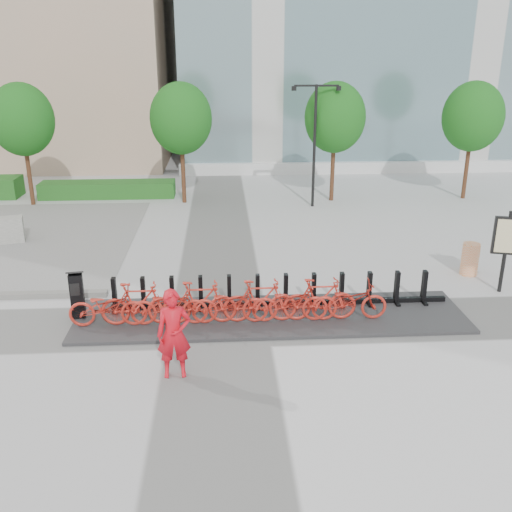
{
  "coord_description": "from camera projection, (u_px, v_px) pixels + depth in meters",
  "views": [
    {
      "loc": [
        0.14,
        -12.46,
        6.22
      ],
      "look_at": [
        1.0,
        1.5,
        1.2
      ],
      "focal_mm": 40.0,
      "sensor_mm": 36.0,
      "label": 1
    }
  ],
  "objects": [
    {
      "name": "bike_8",
      "position": [
        349.0,
        301.0,
        13.74
      ],
      "size": [
        1.84,
        0.64,
        0.96
      ],
      "primitive_type": "imported",
      "rotation": [
        0.0,
        0.0,
        1.57
      ],
      "color": "#B5271B",
      "rests_on": "dock_pad"
    },
    {
      "name": "worker_red",
      "position": [
        174.0,
        334.0,
        11.32
      ],
      "size": [
        0.72,
        0.5,
        1.87
      ],
      "primitive_type": "imported",
      "rotation": [
        0.0,
        0.0,
        0.09
      ],
      "color": "red",
      "rests_on": "ground"
    },
    {
      "name": "ground",
      "position": [
        219.0,
        324.0,
        13.8
      ],
      "size": [
        120.0,
        120.0,
        0.0
      ],
      "primitive_type": "plane",
      "color": "silver"
    },
    {
      "name": "dock_rail_posts",
      "position": [
        272.0,
        291.0,
        14.43
      ],
      "size": [
        8.02,
        0.5,
        0.85
      ],
      "primitive_type": null,
      "color": "black",
      "rests_on": "dock_pad"
    },
    {
      "name": "streetlamp",
      "position": [
        315.0,
        132.0,
        23.3
      ],
      "size": [
        2.0,
        0.2,
        5.0
      ],
      "color": "black",
      "rests_on": "ground"
    },
    {
      "name": "bike_0",
      "position": [
        108.0,
        307.0,
        13.41
      ],
      "size": [
        1.84,
        0.64,
        0.96
      ],
      "primitive_type": "imported",
      "rotation": [
        0.0,
        0.0,
        1.57
      ],
      "color": "#B5271B",
      "rests_on": "dock_pad"
    },
    {
      "name": "dock_pad",
      "position": [
        271.0,
        316.0,
        14.14
      ],
      "size": [
        9.6,
        2.4,
        0.08
      ],
      "primitive_type": "cube",
      "color": "#313132",
      "rests_on": "ground"
    },
    {
      "name": "bike_7",
      "position": [
        320.0,
        299.0,
        13.68
      ],
      "size": [
        1.78,
        0.5,
        1.07
      ],
      "primitive_type": "imported",
      "rotation": [
        0.0,
        0.0,
        1.57
      ],
      "color": "#B5271B",
      "rests_on": "dock_pad"
    },
    {
      "name": "tree_3",
      "position": [
        473.0,
        117.0,
        24.49
      ],
      "size": [
        2.6,
        2.6,
        5.1
      ],
      "color": "#492E1D",
      "rests_on": "ground"
    },
    {
      "name": "tree_0",
      "position": [
        22.0,
        120.0,
        23.39
      ],
      "size": [
        2.6,
        2.6,
        5.1
      ],
      "color": "#492E1D",
      "rests_on": "ground"
    },
    {
      "name": "kiosk",
      "position": [
        77.0,
        294.0,
        13.81
      ],
      "size": [
        0.42,
        0.37,
        1.24
      ],
      "rotation": [
        0.0,
        0.0,
        0.15
      ],
      "color": "black",
      "rests_on": "dock_pad"
    },
    {
      "name": "bike_6",
      "position": [
        290.0,
        302.0,
        13.66
      ],
      "size": [
        1.84,
        0.64,
        0.96
      ],
      "primitive_type": "imported",
      "rotation": [
        0.0,
        0.0,
        1.57
      ],
      "color": "#B5271B",
      "rests_on": "dock_pad"
    },
    {
      "name": "tree_1",
      "position": [
        181.0,
        119.0,
        23.77
      ],
      "size": [
        2.6,
        2.6,
        5.1
      ],
      "color": "#492E1D",
      "rests_on": "ground"
    },
    {
      "name": "bike_2",
      "position": [
        169.0,
        305.0,
        13.49
      ],
      "size": [
        1.84,
        0.64,
        0.96
      ],
      "primitive_type": "imported",
      "rotation": [
        0.0,
        0.0,
        1.57
      ],
      "color": "#B5271B",
      "rests_on": "dock_pad"
    },
    {
      "name": "bike_3",
      "position": [
        200.0,
        302.0,
        13.51
      ],
      "size": [
        1.78,
        0.5,
        1.07
      ],
      "primitive_type": "imported",
      "rotation": [
        0.0,
        0.0,
        1.57
      ],
      "color": "#B5271B",
      "rests_on": "dock_pad"
    },
    {
      "name": "bike_5",
      "position": [
        260.0,
        301.0,
        13.6
      ],
      "size": [
        1.78,
        0.5,
        1.07
      ],
      "primitive_type": "imported",
      "rotation": [
        0.0,
        0.0,
        1.57
      ],
      "color": "#B5271B",
      "rests_on": "dock_pad"
    },
    {
      "name": "bike_4",
      "position": [
        230.0,
        304.0,
        13.57
      ],
      "size": [
        1.84,
        0.64,
        0.96
      ],
      "primitive_type": "imported",
      "rotation": [
        0.0,
        0.0,
        1.57
      ],
      "color": "#B5271B",
      "rests_on": "dock_pad"
    },
    {
      "name": "bike_1",
      "position": [
        138.0,
        304.0,
        13.43
      ],
      "size": [
        1.78,
        0.5,
        1.07
      ],
      "primitive_type": "imported",
      "rotation": [
        0.0,
        0.0,
        1.57
      ],
      "color": "#B5271B",
      "rests_on": "dock_pad"
    },
    {
      "name": "construction_barrel",
      "position": [
        470.0,
        259.0,
        16.74
      ],
      "size": [
        0.53,
        0.53,
        0.96
      ],
      "primitive_type": "cylinder",
      "rotation": [
        0.0,
        0.0,
        -0.06
      ],
      "color": "#FF6300",
      "rests_on": "ground"
    },
    {
      "name": "hedge_b",
      "position": [
        108.0,
        189.0,
        25.79
      ],
      "size": [
        6.0,
        1.2,
        0.7
      ],
      "primitive_type": "cube",
      "color": "#224A1D",
      "rests_on": "ground"
    },
    {
      "name": "tree_2",
      "position": [
        335.0,
        118.0,
        24.14
      ],
      "size": [
        2.6,
        2.6,
        5.1
      ],
      "color": "#492E1D",
      "rests_on": "ground"
    },
    {
      "name": "map_sign",
      "position": [
        507.0,
        239.0,
        15.18
      ],
      "size": [
        0.75,
        0.31,
        2.28
      ],
      "rotation": [
        0.0,
        0.0,
        -0.28
      ],
      "color": "black",
      "rests_on": "ground"
    }
  ]
}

